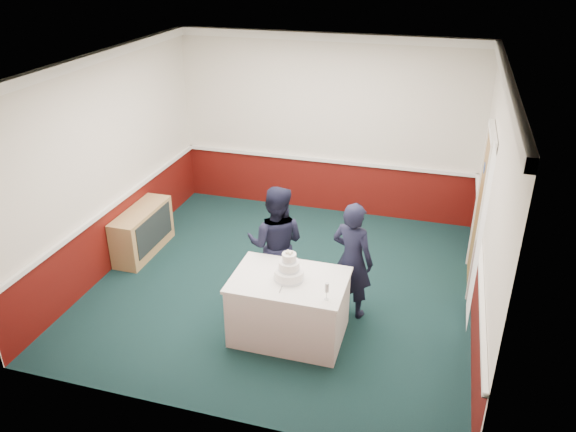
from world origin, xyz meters
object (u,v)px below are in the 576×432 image
(wedding_cake, at_px, (289,270))
(person_man, at_px, (276,244))
(person_woman, at_px, (352,260))
(champagne_flute, at_px, (327,289))
(sideboard, at_px, (143,231))
(cake_knife, at_px, (282,287))
(cake_table, at_px, (289,307))

(wedding_cake, relative_size, person_man, 0.23)
(person_man, xyz_separation_m, person_woman, (0.99, -0.07, -0.03))
(champagne_flute, relative_size, person_man, 0.13)
(person_woman, bearing_deg, sideboard, 8.40)
(sideboard, relative_size, cake_knife, 5.45)
(cake_table, distance_m, wedding_cake, 0.50)
(person_man, relative_size, person_woman, 1.04)
(sideboard, xyz_separation_m, cake_knife, (2.63, -1.51, 0.44))
(sideboard, bearing_deg, person_woman, -11.15)
(wedding_cake, relative_size, champagne_flute, 1.78)
(sideboard, distance_m, cake_knife, 3.06)
(champagne_flute, xyz_separation_m, person_woman, (0.11, 0.94, -0.17))
(person_woman, bearing_deg, cake_knife, 72.99)
(sideboard, height_order, cake_knife, cake_knife)
(cake_table, bearing_deg, person_man, 117.76)
(cake_table, height_order, cake_knife, cake_knife)
(sideboard, distance_m, person_man, 2.39)
(cake_table, bearing_deg, person_woman, 47.39)
(cake_table, xyz_separation_m, cake_knife, (-0.03, -0.20, 0.39))
(cake_knife, height_order, person_woman, person_woman)
(cake_table, height_order, person_woman, person_woman)
(sideboard, relative_size, person_man, 0.76)
(cake_table, xyz_separation_m, champagne_flute, (0.50, -0.28, 0.53))
(cake_table, relative_size, cake_knife, 6.00)
(sideboard, bearing_deg, person_man, -14.23)
(champagne_flute, distance_m, person_man, 1.35)
(cake_knife, bearing_deg, person_woman, 49.64)
(cake_knife, distance_m, person_woman, 1.07)
(champagne_flute, bearing_deg, person_woman, 83.36)
(wedding_cake, height_order, champagne_flute, wedding_cake)
(cake_knife, relative_size, champagne_flute, 1.07)
(wedding_cake, height_order, person_woman, person_woman)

